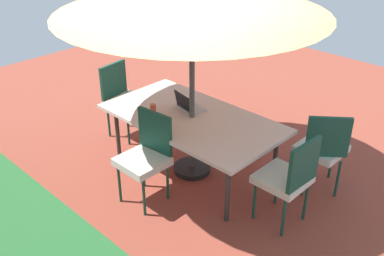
# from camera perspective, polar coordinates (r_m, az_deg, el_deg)

# --- Properties ---
(ground_plane) EXTENTS (10.00, 10.00, 0.02)m
(ground_plane) POSITION_cam_1_polar(r_m,az_deg,el_deg) (5.37, -0.00, -5.52)
(ground_plane) COLOR brown
(dining_table) EXTENTS (2.05, 1.11, 0.72)m
(dining_table) POSITION_cam_1_polar(r_m,az_deg,el_deg) (5.02, -0.00, 1.00)
(dining_table) COLOR silver
(dining_table) RESTS_ON ground_plane
(chair_southwest) EXTENTS (0.58, 0.58, 0.98)m
(chair_southwest) POSITION_cam_1_polar(r_m,az_deg,el_deg) (4.96, 16.37, -2.31)
(chair_southwest) COLOR silver
(chair_southwest) RESTS_ON ground_plane
(chair_east) EXTENTS (0.49, 0.48, 0.98)m
(chair_east) POSITION_cam_1_polar(r_m,az_deg,el_deg) (5.96, -8.85, 3.96)
(chair_east) COLOR silver
(chair_east) RESTS_ON ground_plane
(chair_north) EXTENTS (0.47, 0.48, 0.98)m
(chair_north) POSITION_cam_1_polar(r_m,az_deg,el_deg) (4.66, -5.86, -3.31)
(chair_north) COLOR silver
(chair_north) RESTS_ON ground_plane
(chair_west) EXTENTS (0.47, 0.46, 0.98)m
(chair_west) POSITION_cam_1_polar(r_m,az_deg,el_deg) (4.39, 12.21, -6.02)
(chair_west) COLOR silver
(chair_west) RESTS_ON ground_plane
(laptop) EXTENTS (0.36, 0.31, 0.21)m
(laptop) POSITION_cam_1_polar(r_m,az_deg,el_deg) (5.14, -0.44, 2.86)
(laptop) COLOR #B7B7BC
(laptop) RESTS_ON dining_table
(cup) EXTENTS (0.07, 0.07, 0.11)m
(cup) POSITION_cam_1_polar(r_m,az_deg,el_deg) (5.07, -5.00, 2.44)
(cup) COLOR #CC4C33
(cup) RESTS_ON dining_table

